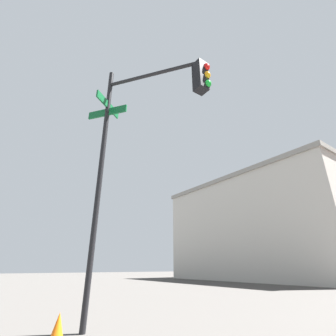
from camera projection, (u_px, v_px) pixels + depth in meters
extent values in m
cylinder|color=black|center=(100.00, 177.00, 5.56)|extent=(0.12, 0.12, 6.11)
cylinder|color=black|center=(152.00, 74.00, 6.21)|extent=(2.03, 1.53, 0.09)
cube|color=black|center=(200.00, 77.00, 5.67)|extent=(0.28, 0.28, 0.80)
sphere|color=red|center=(206.00, 67.00, 5.73)|extent=(0.18, 0.18, 0.18)
sphere|color=orange|center=(207.00, 76.00, 5.63)|extent=(0.18, 0.18, 0.18)
sphere|color=green|center=(207.00, 84.00, 5.54)|extent=(0.18, 0.18, 0.18)
cube|color=#0F5128|center=(107.00, 112.00, 6.24)|extent=(0.91, 0.68, 0.20)
cube|color=#0F5128|center=(108.00, 105.00, 6.32)|extent=(0.62, 0.83, 0.20)
cube|color=#BCB7AD|center=(305.00, 237.00, 28.15)|extent=(17.05, 25.48, 8.81)
cube|color=gray|center=(297.00, 198.00, 29.90)|extent=(17.35, 25.78, 0.40)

